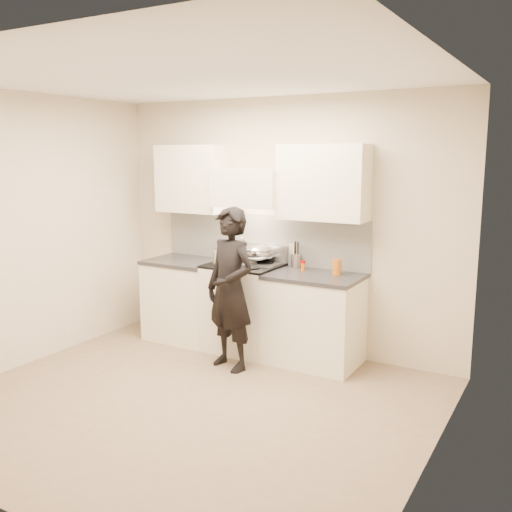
% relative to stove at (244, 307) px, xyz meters
% --- Properties ---
extents(ground_plane, '(4.00, 4.00, 0.00)m').
position_rel_stove_xyz_m(ground_plane, '(0.30, -1.42, -0.47)').
color(ground_plane, '#846E53').
extents(room_shell, '(4.04, 3.54, 2.70)m').
position_rel_stove_xyz_m(room_shell, '(0.24, -1.05, 1.12)').
color(room_shell, '#C2B69F').
rests_on(room_shell, ground).
extents(stove, '(0.76, 0.65, 0.96)m').
position_rel_stove_xyz_m(stove, '(0.00, 0.00, 0.00)').
color(stove, silver).
rests_on(stove, ground).
extents(counter_right, '(0.92, 0.67, 0.92)m').
position_rel_stove_xyz_m(counter_right, '(0.83, 0.00, -0.01)').
color(counter_right, '#EEEACC').
rests_on(counter_right, ground).
extents(counter_left, '(0.82, 0.67, 0.92)m').
position_rel_stove_xyz_m(counter_left, '(-0.78, 0.00, -0.01)').
color(counter_left, '#EEEACC').
rests_on(counter_left, ground).
extents(wok, '(0.37, 0.46, 0.30)m').
position_rel_stove_xyz_m(wok, '(0.10, 0.14, 0.58)').
color(wok, silver).
rests_on(wok, stove).
extents(stock_pot, '(0.34, 0.30, 0.16)m').
position_rel_stove_xyz_m(stock_pot, '(-0.15, -0.14, 0.57)').
color(stock_pot, silver).
rests_on(stock_pot, stove).
extents(utensil_crock, '(0.10, 0.10, 0.27)m').
position_rel_stove_xyz_m(utensil_crock, '(0.50, 0.23, 0.53)').
color(utensil_crock, '#ABABAE').
rests_on(utensil_crock, counter_right).
extents(spice_jar, '(0.05, 0.05, 0.10)m').
position_rel_stove_xyz_m(spice_jar, '(0.64, 0.12, 0.50)').
color(spice_jar, '#C75D0B').
rests_on(spice_jar, counter_right).
extents(oil_glass, '(0.09, 0.09, 0.16)m').
position_rel_stove_xyz_m(oil_glass, '(1.02, 0.10, 0.52)').
color(oil_glass, '#B45912').
rests_on(oil_glass, counter_right).
extents(person, '(0.67, 0.53, 1.60)m').
position_rel_stove_xyz_m(person, '(0.17, -0.53, 0.33)').
color(person, black).
rests_on(person, ground).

